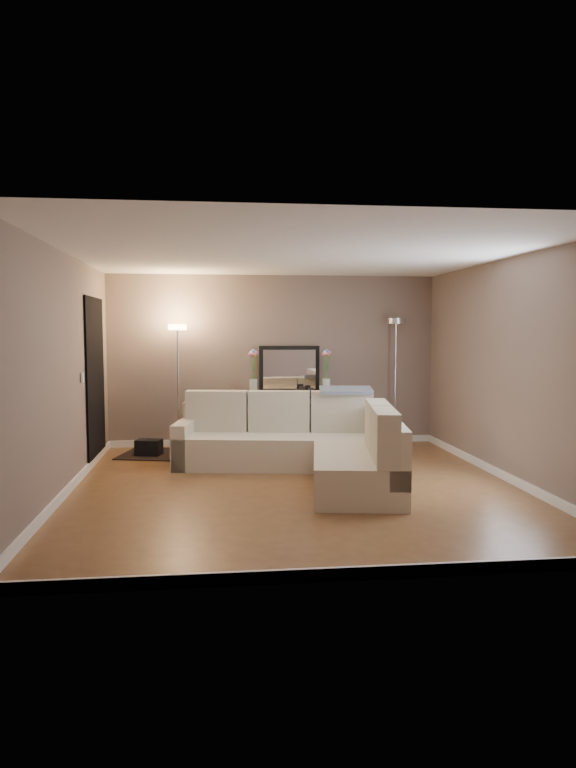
{
  "coord_description": "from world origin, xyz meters",
  "views": [
    {
      "loc": [
        -0.91,
        -7.05,
        1.76
      ],
      "look_at": [
        0.0,
        0.8,
        1.1
      ],
      "focal_mm": 30.0,
      "sensor_mm": 36.0,
      "label": 1
    }
  ],
  "objects": [
    {
      "name": "flower_vase_left",
      "position": [
        -0.33,
        2.49,
        1.09
      ],
      "size": [
        0.15,
        0.13,
        0.68
      ],
      "color": "silver",
      "rests_on": "console_table"
    },
    {
      "name": "charcoal_rug",
      "position": [
        -1.61,
        2.07,
        0.01
      ],
      "size": [
        1.38,
        1.16,
        0.02
      ],
      "primitive_type": "cube",
      "rotation": [
        0.0,
        0.0,
        -0.23
      ],
      "color": "black",
      "rests_on": "floor"
    },
    {
      "name": "console_table",
      "position": [
        0.14,
        2.46,
        0.45
      ],
      "size": [
        1.31,
        0.42,
        0.8
      ],
      "color": "black",
      "rests_on": "floor"
    },
    {
      "name": "sectional_sofa",
      "position": [
        0.25,
        0.69,
        0.35
      ],
      "size": [
        2.83,
        3.0,
        0.96
      ],
      "color": "beige",
      "rests_on": "floor"
    },
    {
      "name": "doorway",
      "position": [
        -2.48,
        1.7,
        1.1
      ],
      "size": [
        0.02,
        1.2,
        2.2
      ],
      "primitive_type": "cube",
      "color": "black",
      "rests_on": "ground"
    },
    {
      "name": "wall_back",
      "position": [
        0.0,
        2.76,
        1.3
      ],
      "size": [
        5.0,
        0.02,
        2.6
      ],
      "primitive_type": "cube",
      "color": "#79675D",
      "rests_on": "ground"
    },
    {
      "name": "switch_plate",
      "position": [
        -2.48,
        0.85,
        1.2
      ],
      "size": [
        0.02,
        0.08,
        0.12
      ],
      "primitive_type": "cube",
      "color": "white",
      "rests_on": "ground"
    },
    {
      "name": "throw_blanket",
      "position": [
        0.83,
        1.28,
        0.97
      ],
      "size": [
        0.73,
        0.47,
        0.09
      ],
      "primitive_type": "cube",
      "rotation": [
        0.1,
        0.0,
        -0.11
      ],
      "color": "slate",
      "rests_on": "sectional_sofa"
    },
    {
      "name": "ceiling",
      "position": [
        0.0,
        0.0,
        2.6
      ],
      "size": [
        5.0,
        5.5,
        0.01
      ],
      "primitive_type": "cube",
      "color": "white",
      "rests_on": "ground"
    },
    {
      "name": "wall_front",
      "position": [
        0.0,
        -2.76,
        1.3
      ],
      "size": [
        5.0,
        0.02,
        2.6
      ],
      "primitive_type": "cube",
      "color": "#79675D",
      "rests_on": "ground"
    },
    {
      "name": "floor_lamp_lit",
      "position": [
        -1.43,
        2.39,
        1.31
      ],
      "size": [
        0.31,
        0.31,
        1.85
      ],
      "color": "silver",
      "rests_on": "floor"
    },
    {
      "name": "baseboard_left",
      "position": [
        -2.48,
        0.0,
        0.05
      ],
      "size": [
        0.03,
        5.5,
        0.1
      ],
      "primitive_type": "cube",
      "color": "white",
      "rests_on": "ground"
    },
    {
      "name": "wall_left",
      "position": [
        -2.51,
        0.0,
        1.3
      ],
      "size": [
        0.02,
        5.5,
        2.6
      ],
      "primitive_type": "cube",
      "color": "#79675D",
      "rests_on": "ground"
    },
    {
      "name": "flower_vase_right",
      "position": [
        0.77,
        2.43,
        1.09
      ],
      "size": [
        0.15,
        0.13,
        0.68
      ],
      "color": "silver",
      "rests_on": "console_table"
    },
    {
      "name": "wall_right",
      "position": [
        2.51,
        0.0,
        1.3
      ],
      "size": [
        0.02,
        5.5,
        2.6
      ],
      "primitive_type": "cube",
      "color": "#79675D",
      "rests_on": "ground"
    },
    {
      "name": "baseboard_front",
      "position": [
        0.0,
        -2.73,
        0.05
      ],
      "size": [
        5.0,
        0.03,
        0.1
      ],
      "primitive_type": "cube",
      "color": "white",
      "rests_on": "ground"
    },
    {
      "name": "floor_lamp_unlit",
      "position": [
        1.87,
        2.55,
        1.38
      ],
      "size": [
        0.35,
        0.35,
        1.95
      ],
      "color": "silver",
      "rests_on": "floor"
    },
    {
      "name": "baseboard_back",
      "position": [
        0.0,
        2.73,
        0.05
      ],
      "size": [
        5.0,
        0.03,
        0.1
      ],
      "primitive_type": "cube",
      "color": "white",
      "rests_on": "ground"
    },
    {
      "name": "leaning_mirror",
      "position": [
        0.23,
        2.62,
        1.17
      ],
      "size": [
        0.92,
        0.09,
        0.72
      ],
      "color": "black",
      "rests_on": "console_table"
    },
    {
      "name": "black_bag",
      "position": [
        -1.83,
        2.02,
        0.12
      ],
      "size": [
        0.39,
        0.31,
        0.22
      ],
      "primitive_type": "cube",
      "rotation": [
        0.0,
        0.0,
        -0.23
      ],
      "color": "black",
      "rests_on": "charcoal_rug"
    },
    {
      "name": "floor",
      "position": [
        0.0,
        0.0,
        -0.01
      ],
      "size": [
        5.0,
        5.5,
        0.01
      ],
      "primitive_type": "cube",
      "color": "brown",
      "rests_on": "ground"
    },
    {
      "name": "baseboard_right",
      "position": [
        2.48,
        0.0,
        0.05
      ],
      "size": [
        0.03,
        5.5,
        0.1
      ],
      "primitive_type": "cube",
      "color": "white",
      "rests_on": "ground"
    },
    {
      "name": "table_decor",
      "position": [
        0.22,
        2.42,
        0.83
      ],
      "size": [
        0.55,
        0.13,
        0.13
      ],
      "color": "orange",
      "rests_on": "console_table"
    }
  ]
}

